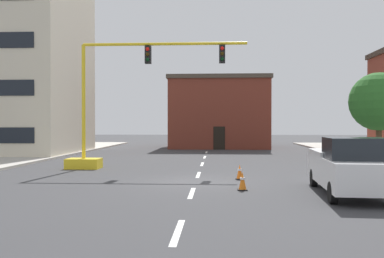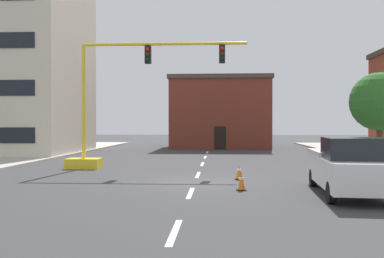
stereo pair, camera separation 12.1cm
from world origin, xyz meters
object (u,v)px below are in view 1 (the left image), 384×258
Objects in this scene: traffic_cone_roadside_b at (243,181)px; traffic_cone_roadside_a at (240,172)px; tree_right_mid at (379,102)px; pickup_truck_white at (350,167)px; traffic_signal_gantry at (107,127)px.

traffic_cone_roadside_a is at bearing 88.82° from traffic_cone_roadside_b.
pickup_truck_white is (-5.68, -12.84, -2.86)m from tree_right_mid.
traffic_cone_roadside_a is (6.98, -4.15, -1.96)m from traffic_signal_gantry.
traffic_cone_roadside_b is (6.91, -7.32, -1.95)m from traffic_signal_gantry.
pickup_truck_white is at bearing -37.79° from traffic_signal_gantry.
tree_right_mid reaches higher than traffic_cone_roadside_a.
traffic_signal_gantry is at bearing -163.86° from tree_right_mid.
traffic_signal_gantry is 16.92m from tree_right_mid.
traffic_signal_gantry reaches higher than traffic_cone_roadside_a.
pickup_truck_white is at bearing -13.04° from traffic_cone_roadside_b.
traffic_signal_gantry is at bearing 133.37° from traffic_cone_roadside_b.
tree_right_mid is at bearing 66.15° from pickup_truck_white.
traffic_cone_roadside_a is 3.17m from traffic_cone_roadside_b.
traffic_signal_gantry reaches higher than tree_right_mid.
pickup_truck_white reaches higher than traffic_cone_roadside_a.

